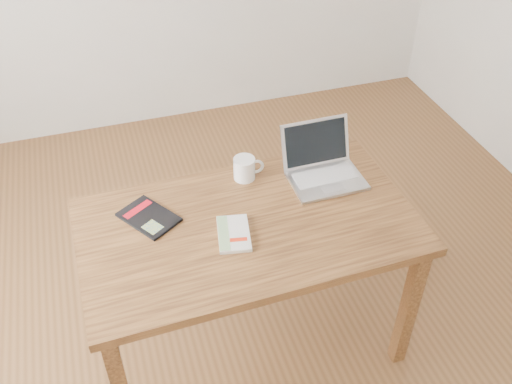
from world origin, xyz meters
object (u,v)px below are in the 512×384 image
object	(u,v)px
desk	(249,239)
black_guidebook	(149,217)
coffee_mug	(245,168)
white_guidebook	(234,234)
laptop	(323,167)

from	to	relation	value
desk	black_guidebook	world-z (taller)	black_guidebook
black_guidebook	coffee_mug	world-z (taller)	coffee_mug
white_guidebook	laptop	distance (m)	0.54
desk	coffee_mug	world-z (taller)	coffee_mug
white_guidebook	coffee_mug	distance (m)	0.37
desk	black_guidebook	size ratio (longest dim) A/B	4.87
white_guidebook	black_guidebook	world-z (taller)	white_guidebook
laptop	coffee_mug	distance (m)	0.34
black_guidebook	laptop	world-z (taller)	laptop
desk	laptop	size ratio (longest dim) A/B	4.29
desk	white_guidebook	bearing A→B (deg)	-148.44
white_guidebook	laptop	world-z (taller)	laptop
laptop	black_guidebook	bearing A→B (deg)	-176.81
coffee_mug	black_guidebook	bearing A→B (deg)	-159.53
laptop	coffee_mug	bearing A→B (deg)	164.88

